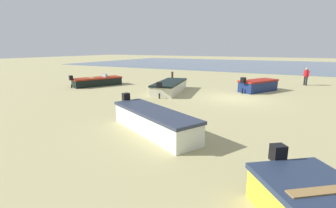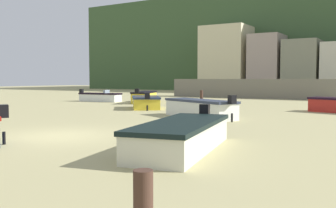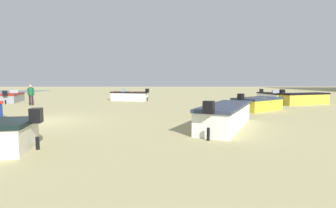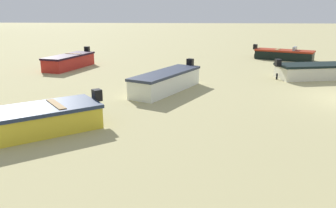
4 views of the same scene
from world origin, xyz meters
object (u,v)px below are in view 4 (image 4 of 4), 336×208
(boat_red_0, at_px, (70,61))
(boat_cream_2, at_px, (321,71))
(boat_yellow_5, at_px, (45,118))
(boat_white_8, at_px, (167,81))
(boat_black_3, at_px, (284,55))

(boat_red_0, relative_size, boat_cream_2, 0.85)
(boat_yellow_5, height_order, boat_white_8, boat_white_8)
(boat_red_0, xyz_separation_m, boat_cream_2, (-2.47, -15.43, -0.04))
(boat_yellow_5, xyz_separation_m, boat_white_8, (5.91, -3.57, 0.06))
(boat_white_8, bearing_deg, boat_yellow_5, 85.37)
(boat_cream_2, height_order, boat_yellow_5, boat_cream_2)
(boat_yellow_5, bearing_deg, boat_black_3, -72.69)
(boat_cream_2, xyz_separation_m, boat_white_8, (-3.75, 8.55, 0.06))
(boat_black_3, bearing_deg, boat_white_8, -11.32)
(boat_red_0, relative_size, boat_white_8, 0.94)
(boat_red_0, distance_m, boat_cream_2, 15.62)
(boat_white_8, bearing_deg, boat_red_0, -15.60)
(boat_red_0, height_order, boat_white_8, boat_white_8)
(boat_black_3, relative_size, boat_yellow_5, 1.18)
(boat_black_3, height_order, boat_yellow_5, boat_yellow_5)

